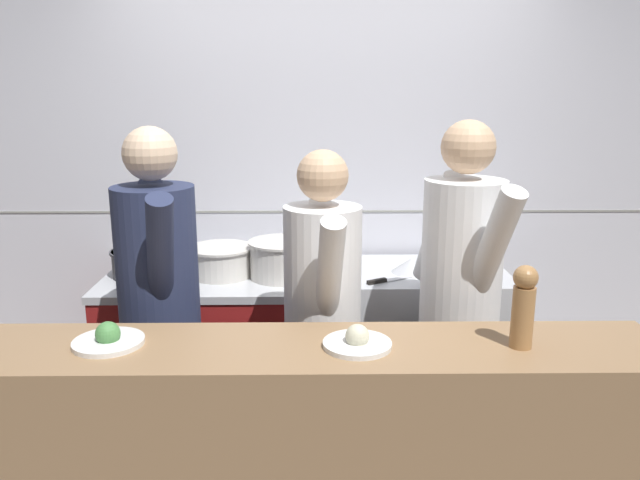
{
  "coord_description": "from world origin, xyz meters",
  "views": [
    {
      "loc": [
        -0.07,
        -2.25,
        1.87
      ],
      "look_at": [
        -0.03,
        0.66,
        1.15
      ],
      "focal_mm": 35.0,
      "sensor_mm": 36.0,
      "label": 1
    }
  ],
  "objects_px": {
    "sauce_pot": "(221,260)",
    "stock_pot": "(141,262)",
    "braising_pot": "(282,258)",
    "chef_line": "(460,296)",
    "mixing_bowl_steel": "(411,265)",
    "plated_dish_main": "(108,339)",
    "oven_range": "(218,350)",
    "plated_dish_appetiser": "(357,341)",
    "chef_sous": "(322,316)",
    "chef_head_cook": "(160,302)",
    "chefs_knife": "(394,279)",
    "pepper_mill": "(524,305)"
  },
  "relations": [
    {
      "from": "sauce_pot",
      "to": "braising_pot",
      "type": "relative_size",
      "value": 0.98
    },
    {
      "from": "oven_range",
      "to": "sauce_pot",
      "type": "height_order",
      "value": "sauce_pot"
    },
    {
      "from": "chef_sous",
      "to": "chef_head_cook",
      "type": "bearing_deg",
      "value": 169.91
    },
    {
      "from": "sauce_pot",
      "to": "chef_sous",
      "type": "bearing_deg",
      "value": -53.04
    },
    {
      "from": "chef_sous",
      "to": "plated_dish_appetiser",
      "type": "bearing_deg",
      "value": -83.41
    },
    {
      "from": "braising_pot",
      "to": "pepper_mill",
      "type": "xyz_separation_m",
      "value": [
        0.89,
        -1.19,
        0.16
      ]
    },
    {
      "from": "braising_pot",
      "to": "plated_dish_main",
      "type": "distance_m",
      "value": 1.28
    },
    {
      "from": "chefs_knife",
      "to": "pepper_mill",
      "type": "height_order",
      "value": "pepper_mill"
    },
    {
      "from": "stock_pot",
      "to": "mixing_bowl_steel",
      "type": "distance_m",
      "value": 1.46
    },
    {
      "from": "oven_range",
      "to": "chef_line",
      "type": "xyz_separation_m",
      "value": [
        1.19,
        -0.62,
        0.53
      ]
    },
    {
      "from": "oven_range",
      "to": "chefs_knife",
      "type": "xyz_separation_m",
      "value": [
        0.95,
        -0.17,
        0.47
      ]
    },
    {
      "from": "oven_range",
      "to": "sauce_pot",
      "type": "relative_size",
      "value": 3.36
    },
    {
      "from": "chefs_knife",
      "to": "pepper_mill",
      "type": "bearing_deg",
      "value": -73.82
    },
    {
      "from": "plated_dish_appetiser",
      "to": "chef_sous",
      "type": "relative_size",
      "value": 0.15
    },
    {
      "from": "stock_pot",
      "to": "chefs_knife",
      "type": "xyz_separation_m",
      "value": [
        1.35,
        -0.18,
        -0.05
      ]
    },
    {
      "from": "sauce_pot",
      "to": "pepper_mill",
      "type": "bearing_deg",
      "value": -45.19
    },
    {
      "from": "plated_dish_appetiser",
      "to": "pepper_mill",
      "type": "height_order",
      "value": "pepper_mill"
    },
    {
      "from": "mixing_bowl_steel",
      "to": "plated_dish_main",
      "type": "distance_m",
      "value": 1.7
    },
    {
      "from": "braising_pot",
      "to": "mixing_bowl_steel",
      "type": "relative_size",
      "value": 1.73
    },
    {
      "from": "braising_pot",
      "to": "chef_line",
      "type": "distance_m",
      "value": 1.01
    },
    {
      "from": "oven_range",
      "to": "pepper_mill",
      "type": "xyz_separation_m",
      "value": [
        1.26,
        -1.22,
        0.7
      ]
    },
    {
      "from": "braising_pot",
      "to": "chefs_knife",
      "type": "height_order",
      "value": "braising_pot"
    },
    {
      "from": "stock_pot",
      "to": "plated_dish_appetiser",
      "type": "xyz_separation_m",
      "value": [
        1.08,
        -1.22,
        0.06
      ]
    },
    {
      "from": "stock_pot",
      "to": "chef_sous",
      "type": "bearing_deg",
      "value": -36.39
    },
    {
      "from": "sauce_pot",
      "to": "stock_pot",
      "type": "bearing_deg",
      "value": 179.6
    },
    {
      "from": "plated_dish_main",
      "to": "chef_head_cook",
      "type": "height_order",
      "value": "chef_head_cook"
    },
    {
      "from": "chefs_knife",
      "to": "plated_dish_main",
      "type": "distance_m",
      "value": 1.53
    },
    {
      "from": "stock_pot",
      "to": "mixing_bowl_steel",
      "type": "bearing_deg",
      "value": -1.68
    },
    {
      "from": "stock_pot",
      "to": "sauce_pot",
      "type": "distance_m",
      "value": 0.43
    },
    {
      "from": "braising_pot",
      "to": "chefs_knife",
      "type": "xyz_separation_m",
      "value": [
        0.58,
        -0.14,
        -0.07
      ]
    },
    {
      "from": "chefs_knife",
      "to": "chef_sous",
      "type": "xyz_separation_m",
      "value": [
        -0.38,
        -0.54,
        -0.0
      ]
    },
    {
      "from": "braising_pot",
      "to": "chef_line",
      "type": "height_order",
      "value": "chef_line"
    },
    {
      "from": "chef_head_cook",
      "to": "chef_line",
      "type": "distance_m",
      "value": 1.32
    },
    {
      "from": "sauce_pot",
      "to": "plated_dish_main",
      "type": "distance_m",
      "value": 1.21
    },
    {
      "from": "sauce_pot",
      "to": "chef_line",
      "type": "bearing_deg",
      "value": -28.68
    },
    {
      "from": "chef_head_cook",
      "to": "chef_sous",
      "type": "relative_size",
      "value": 1.06
    },
    {
      "from": "plated_dish_main",
      "to": "chef_line",
      "type": "relative_size",
      "value": 0.14
    },
    {
      "from": "stock_pot",
      "to": "chef_line",
      "type": "bearing_deg",
      "value": -21.75
    },
    {
      "from": "pepper_mill",
      "to": "chef_line",
      "type": "height_order",
      "value": "chef_line"
    },
    {
      "from": "mixing_bowl_steel",
      "to": "chef_line",
      "type": "xyz_separation_m",
      "value": [
        0.13,
        -0.59,
        0.03
      ]
    },
    {
      "from": "oven_range",
      "to": "mixing_bowl_steel",
      "type": "distance_m",
      "value": 1.17
    },
    {
      "from": "sauce_pot",
      "to": "chef_line",
      "type": "height_order",
      "value": "chef_line"
    },
    {
      "from": "oven_range",
      "to": "plated_dish_main",
      "type": "distance_m",
      "value": 1.33
    },
    {
      "from": "plated_dish_appetiser",
      "to": "chef_sous",
      "type": "xyz_separation_m",
      "value": [
        -0.11,
        0.51,
        -0.1
      ]
    },
    {
      "from": "stock_pot",
      "to": "plated_dish_appetiser",
      "type": "relative_size",
      "value": 1.32
    },
    {
      "from": "oven_range",
      "to": "mixing_bowl_steel",
      "type": "relative_size",
      "value": 5.71
    },
    {
      "from": "plated_dish_main",
      "to": "plated_dish_appetiser",
      "type": "relative_size",
      "value": 1.03
    },
    {
      "from": "mixing_bowl_steel",
      "to": "oven_range",
      "type": "bearing_deg",
      "value": 178.04
    },
    {
      "from": "oven_range",
      "to": "chef_head_cook",
      "type": "relative_size",
      "value": 0.69
    },
    {
      "from": "chef_head_cook",
      "to": "chef_line",
      "type": "xyz_separation_m",
      "value": [
        1.32,
        0.03,
        0.01
      ]
    }
  ]
}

